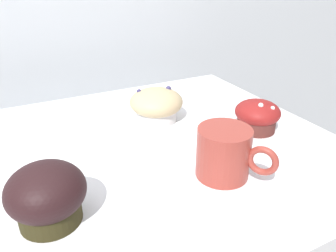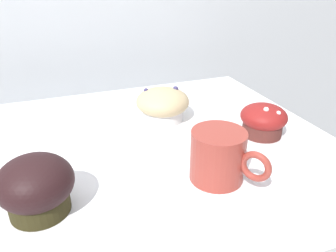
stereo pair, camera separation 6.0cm
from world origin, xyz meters
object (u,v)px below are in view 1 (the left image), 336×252
at_px(muffin_back_left, 257,115).
at_px(coffee_cup, 225,152).
at_px(muffin_front_center, 156,105).
at_px(muffin_back_right, 47,195).

bearing_deg(muffin_back_left, coffee_cup, -146.56).
height_order(muffin_front_center, coffee_cup, coffee_cup).
height_order(muffin_back_left, coffee_cup, coffee_cup).
bearing_deg(muffin_front_center, coffee_cup, -88.28).
bearing_deg(muffin_back_right, coffee_cup, -3.73).
xyz_separation_m(muffin_back_right, coffee_cup, (0.27, -0.02, 0.00)).
xyz_separation_m(muffin_back_left, coffee_cup, (-0.16, -0.10, 0.01)).
height_order(muffin_front_center, muffin_back_right, muffin_back_right).
bearing_deg(coffee_cup, muffin_front_center, 91.72).
bearing_deg(muffin_front_center, muffin_back_left, -40.01).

